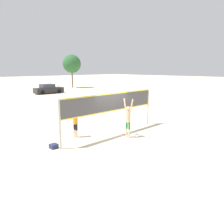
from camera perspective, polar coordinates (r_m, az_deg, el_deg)
name	(u,v)px	position (r m, az deg, el deg)	size (l,w,h in m)	color
ground_plane	(112,134)	(13.33, 0.00, -5.80)	(200.00, 200.00, 0.00)	beige
volleyball_net	(112,105)	(12.92, 0.00, 1.76)	(7.21, 0.11, 2.50)	beige
player_spiker	(128,117)	(12.45, 4.22, -1.37)	(0.28, 0.72, 2.26)	beige
player_blocker	(75,120)	(12.65, -9.57, -2.10)	(0.28, 0.68, 1.96)	beige
volleyball	(137,135)	(12.81, 6.54, -6.05)	(0.23, 0.23, 0.23)	white
gear_bag	(54,146)	(11.41, -15.00, -8.60)	(0.36, 0.35, 0.22)	navy
parked_car_near	(48,89)	(36.27, -16.28, 5.73)	(4.57, 2.09, 1.51)	#232328
tree_right_cluster	(72,64)	(46.46, -10.45, 12.26)	(3.70, 3.70, 6.71)	brown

